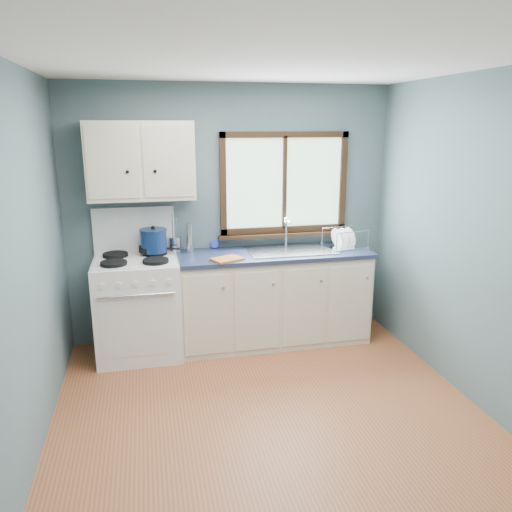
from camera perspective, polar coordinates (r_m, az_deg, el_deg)
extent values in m
cube|color=#A45A33|center=(3.80, 2.34, -19.24)|extent=(3.20, 3.60, 0.02)
cube|color=white|center=(3.17, 2.86, 21.90)|extent=(3.20, 3.60, 0.02)
cube|color=slate|center=(4.99, -2.84, 4.80)|extent=(3.20, 0.02, 2.50)
cube|color=slate|center=(1.72, 19.15, -16.51)|extent=(3.20, 0.02, 2.50)
cube|color=slate|center=(3.26, -25.98, -2.19)|extent=(0.02, 3.60, 2.50)
cube|color=slate|center=(3.99, 25.51, 0.79)|extent=(0.02, 3.60, 2.50)
cube|color=white|center=(4.80, -13.30, -5.79)|extent=(0.76, 0.65, 0.92)
cube|color=white|center=(4.91, -13.75, 2.91)|extent=(0.76, 0.05, 0.44)
cube|color=silver|center=(4.66, -13.64, -0.43)|extent=(0.72, 0.59, 0.01)
cylinder|color=black|center=(4.52, -15.96, -0.80)|extent=(0.23, 0.23, 0.03)
cylinder|color=black|center=(4.51, -11.39, -0.55)|extent=(0.23, 0.23, 0.03)
cylinder|color=black|center=(4.81, -15.77, 0.14)|extent=(0.23, 0.23, 0.03)
cylinder|color=black|center=(4.80, -11.49, 0.38)|extent=(0.23, 0.23, 0.03)
cylinder|color=silver|center=(4.40, -13.51, -4.42)|extent=(0.66, 0.02, 0.02)
cube|color=silver|center=(4.52, -13.28, -7.93)|extent=(0.66, 0.01, 0.55)
cube|color=beige|center=(4.97, 1.96, -4.90)|extent=(1.85, 0.60, 0.88)
cube|color=black|center=(5.14, 1.87, -9.03)|extent=(1.85, 0.54, 0.08)
cube|color=#1C253E|center=(4.84, 2.01, 0.23)|extent=(1.89, 0.64, 0.04)
cube|color=silver|center=(4.88, 4.06, 0.61)|extent=(0.84, 0.46, 0.01)
cube|color=silver|center=(4.84, 1.77, -0.35)|extent=(0.36, 0.40, 0.14)
cube|color=silver|center=(4.95, 6.26, -0.09)|extent=(0.36, 0.40, 0.14)
cylinder|color=silver|center=(5.03, 3.44, 2.67)|extent=(0.02, 0.02, 0.28)
cylinder|color=silver|center=(4.94, 3.69, 3.98)|extent=(0.02, 0.16, 0.02)
sphere|color=silver|center=(5.00, 3.47, 4.24)|extent=(0.04, 0.04, 0.04)
cube|color=#9EC6A8|center=(5.05, 3.22, 8.35)|extent=(1.22, 0.01, 0.92)
cube|color=#321F10|center=(5.00, 3.36, 13.68)|extent=(1.30, 0.05, 0.06)
cube|color=#321F10|center=(5.10, 3.20, 3.07)|extent=(1.30, 0.05, 0.06)
cube|color=#321F10|center=(4.90, -3.79, 8.14)|extent=(0.06, 0.05, 1.00)
cube|color=#321F10|center=(5.23, 9.90, 8.38)|extent=(0.06, 0.05, 1.00)
cube|color=#321F10|center=(5.03, 3.28, 8.32)|extent=(0.03, 0.05, 0.92)
cube|color=#321F10|center=(5.09, 3.28, 2.46)|extent=(1.36, 0.10, 0.03)
cube|color=beige|center=(4.68, -13.03, 10.56)|extent=(0.95, 0.32, 0.70)
cube|color=beige|center=(4.52, -16.09, 10.23)|extent=(0.44, 0.01, 0.62)
cube|color=beige|center=(4.52, -9.97, 10.58)|extent=(0.44, 0.01, 0.62)
sphere|color=black|center=(4.51, -14.49, 9.30)|extent=(0.03, 0.03, 0.03)
sphere|color=black|center=(4.51, -11.46, 9.47)|extent=(0.03, 0.03, 0.03)
cylinder|color=black|center=(4.79, -11.73, 0.83)|extent=(0.31, 0.31, 0.05)
cube|color=black|center=(4.75, -9.55, 0.83)|extent=(0.15, 0.06, 0.02)
cylinder|color=#0D1F4A|center=(4.75, -11.62, 1.69)|extent=(0.30, 0.30, 0.20)
cylinder|color=#0D1F4A|center=(4.73, -11.69, 2.95)|extent=(0.31, 0.31, 0.01)
sphere|color=black|center=(4.73, -11.70, 3.17)|extent=(0.05, 0.05, 0.04)
cylinder|color=silver|center=(4.87, -9.19, 1.30)|extent=(0.12, 0.12, 0.15)
cylinder|color=silver|center=(4.84, -9.04, 3.12)|extent=(0.01, 0.01, 0.22)
cylinder|color=silver|center=(4.84, -9.52, 3.34)|extent=(0.01, 0.01, 0.26)
cylinder|color=silver|center=(4.82, -9.25, 2.92)|extent=(0.01, 0.01, 0.20)
cylinder|color=silver|center=(4.83, -7.61, 2.05)|extent=(0.08, 0.08, 0.28)
imported|color=blue|center=(4.94, -4.78, 2.09)|extent=(0.10, 0.10, 0.23)
cube|color=#C7692F|center=(4.54, -3.32, -0.36)|extent=(0.32, 0.28, 0.02)
cube|color=silver|center=(5.09, 10.09, 1.07)|extent=(0.43, 0.36, 0.01)
cylinder|color=silver|center=(4.86, 9.22, 1.48)|extent=(0.01, 0.01, 0.18)
cylinder|color=silver|center=(5.06, 12.72, 1.84)|extent=(0.01, 0.01, 0.18)
cylinder|color=silver|center=(5.09, 7.56, 2.14)|extent=(0.01, 0.01, 0.18)
cylinder|color=silver|center=(5.28, 10.98, 2.47)|extent=(0.01, 0.01, 0.18)
cylinder|color=silver|center=(4.94, 11.05, 2.70)|extent=(0.36, 0.08, 0.01)
cylinder|color=silver|center=(5.16, 9.34, 3.30)|extent=(0.36, 0.08, 0.01)
cylinder|color=white|center=(5.02, 9.26, 2.01)|extent=(0.09, 0.21, 0.20)
cylinder|color=white|center=(5.06, 9.96, 2.08)|extent=(0.09, 0.21, 0.20)
cylinder|color=white|center=(5.10, 10.65, 2.15)|extent=(0.09, 0.21, 0.20)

